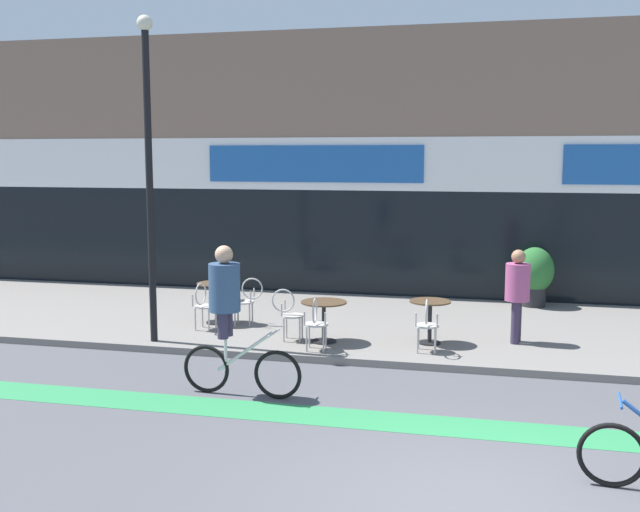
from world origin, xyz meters
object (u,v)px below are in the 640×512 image
Objects in this scene: bistro_table_2 at (430,313)px; cyclist_0 at (229,309)px; cafe_chair_2_near at (427,322)px; cafe_chair_1_near at (316,320)px; bistro_table_0 at (216,294)px; cafe_chair_0_near at (203,303)px; lamp_post at (149,158)px; planter_pot at (534,274)px; bistro_table_1 at (324,313)px; cafe_chair_1_side at (289,311)px; pedestrian_near_end at (517,288)px; cafe_chair_0_side at (247,298)px.

bistro_table_2 is 0.35× the size of cyclist_0.
cafe_chair_2_near reaches higher than bistro_table_2.
cafe_chair_1_near is at bearing 97.81° from cafe_chair_2_near.
bistro_table_0 is 0.63m from cafe_chair_0_near.
lamp_post is at bearing -168.72° from bistro_table_2.
bistro_table_0 is 6.75m from planter_pot.
cafe_chair_0_near is at bearing 171.94° from bistro_table_1.
cafe_chair_1_side is 0.71× the size of planter_pot.
cafe_chair_0_near is at bearing 60.25° from lamp_post.
lamp_post is (-6.54, -4.67, 2.45)m from planter_pot.
bistro_table_2 is at bearing 10.21° from bistro_table_1.
planter_pot is at bearing 27.36° from bistro_table_0.
cafe_chair_0_near is 0.56× the size of pedestrian_near_end.
lamp_post is at bearing -109.19° from bistro_table_0.
planter_pot is 3.38m from pedestrian_near_end.
pedestrian_near_end is (5.56, 0.38, 0.44)m from cafe_chair_0_near.
bistro_table_1 is at bearing 77.90° from cafe_chair_2_near.
bistro_table_1 is 0.63m from cafe_chair_1_side.
cafe_chair_0_side is 3.28m from lamp_post.
bistro_table_0 is 0.86× the size of cafe_chair_0_side.
cafe_chair_2_near is 0.43× the size of cyclist_0.
bistro_table_2 is at bearing 1.69° from cafe_chair_1_side.
planter_pot is at bearing 37.43° from cafe_chair_1_side.
pedestrian_near_end reaches higher than cafe_chair_2_near.
cafe_chair_0_side is at bearing 9.61° from pedestrian_near_end.
cafe_chair_1_side is (-0.63, -0.01, 0.00)m from bistro_table_1.
lamp_post reaches higher than cafe_chair_0_side.
bistro_table_2 is 4.13m from cafe_chair_0_near.
bistro_table_2 is at bearing -67.38° from cafe_chair_1_near.
cafe_chair_1_side is 0.56× the size of pedestrian_near_end.
cyclist_0 reaches higher than planter_pot.
cafe_chair_2_near is (4.13, -0.64, 0.00)m from cafe_chair_0_near.
cafe_chair_1_near is at bearing 129.42° from cafe_chair_0_side.
cyclist_0 is at bearing -66.18° from bistro_table_0.
bistro_table_1 is at bearing 11.93° from lamp_post.
lamp_post reaches higher than bistro_table_1.
bistro_table_2 is 0.82× the size of cafe_chair_0_near.
cyclist_0 reaches higher than cafe_chair_2_near.
lamp_post reaches higher than bistro_table_2.
cafe_chair_0_near and cafe_chair_1_near have the same top height.
bistro_table_2 is at bearing -116.63° from planter_pot.
cafe_chair_1_side is 2.79m from cyclist_0.
cafe_chair_2_near is 3.53m from cyclist_0.
planter_pot is at bearing -25.63° from cafe_chair_2_near.
pedestrian_near_end is at bearing 15.36° from bistro_table_2.
lamp_post reaches higher than cafe_chair_0_near.
cafe_chair_0_side is at bearing 150.51° from bistro_table_1.
cafe_chair_0_side is (-3.49, 0.65, -0.01)m from bistro_table_2.
lamp_post is (-2.88, -0.61, 2.63)m from bistro_table_1.
cafe_chair_1_near is at bearing -89.34° from bistro_table_1.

